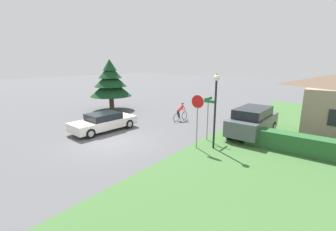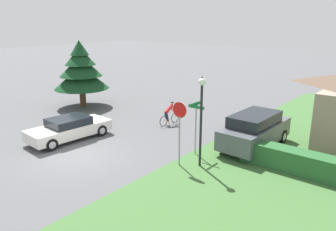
# 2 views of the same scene
# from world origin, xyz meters

# --- Properties ---
(ground_plane) EXTENTS (140.00, 140.00, 0.00)m
(ground_plane) POSITION_xyz_m (0.00, 0.00, 0.00)
(ground_plane) COLOR #515154
(sedan_left_lane) EXTENTS (2.09, 4.61, 1.26)m
(sedan_left_lane) POSITION_xyz_m (-2.22, 1.15, 0.63)
(sedan_left_lane) COLOR silver
(sedan_left_lane) RESTS_ON ground
(cyclist) EXTENTS (0.44, 1.77, 1.46)m
(cyclist) POSITION_xyz_m (0.33, 6.78, 0.71)
(cyclist) COLOR black
(cyclist) RESTS_ON ground
(parked_suv_right) EXTENTS (2.03, 4.75, 1.85)m
(parked_suv_right) POSITION_xyz_m (6.26, 6.41, 0.95)
(parked_suv_right) COLOR #4C5156
(parked_suv_right) RESTS_ON ground
(stop_sign) EXTENTS (0.74, 0.07, 2.97)m
(stop_sign) POSITION_xyz_m (4.56, 2.27, 2.11)
(stop_sign) COLOR gray
(stop_sign) RESTS_ON ground
(street_lamp) EXTENTS (0.32, 0.32, 4.09)m
(street_lamp) POSITION_xyz_m (5.33, 2.79, 2.80)
(street_lamp) COLOR black
(street_lamp) RESTS_ON ground
(street_name_sign) EXTENTS (0.90, 0.90, 2.63)m
(street_name_sign) POSITION_xyz_m (4.37, 3.82, 1.83)
(street_name_sign) COLOR gray
(street_name_sign) RESTS_ON ground
(conifer_tall_near) EXTENTS (4.06, 4.06, 5.02)m
(conifer_tall_near) POSITION_xyz_m (-7.68, 6.14, 2.80)
(conifer_tall_near) COLOR #4C3823
(conifer_tall_near) RESTS_ON ground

